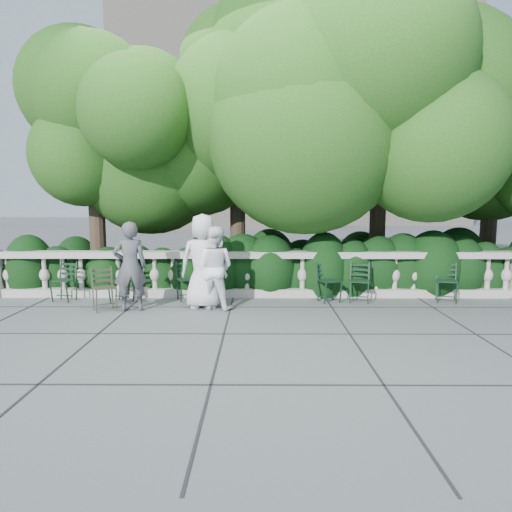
{
  "coord_description": "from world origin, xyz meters",
  "views": [
    {
      "loc": [
        0.05,
        -8.02,
        2.14
      ],
      "look_at": [
        0.0,
        1.0,
        1.0
      ],
      "focal_mm": 32.0,
      "sensor_mm": 36.0,
      "label": 1
    }
  ],
  "objects_px": {
    "chair_d": "(190,301)",
    "chair_b": "(61,303)",
    "chair_f": "(446,304)",
    "person_businessman": "(203,261)",
    "chair_c": "(332,303)",
    "chair_weathered": "(107,312)",
    "chair_e": "(359,304)",
    "person_woman_grey": "(130,267)",
    "person_casual_man": "(214,268)",
    "chair_a": "(118,304)"
  },
  "relations": [
    {
      "from": "person_casual_man",
      "to": "chair_a",
      "type": "bearing_deg",
      "value": 5.3
    },
    {
      "from": "chair_c",
      "to": "person_businessman",
      "type": "distance_m",
      "value": 2.78
    },
    {
      "from": "person_casual_man",
      "to": "chair_b",
      "type": "bearing_deg",
      "value": 8.09
    },
    {
      "from": "chair_a",
      "to": "chair_c",
      "type": "height_order",
      "value": "same"
    },
    {
      "from": "chair_c",
      "to": "chair_e",
      "type": "height_order",
      "value": "same"
    },
    {
      "from": "chair_f",
      "to": "chair_a",
      "type": "bearing_deg",
      "value": -162.8
    },
    {
      "from": "chair_a",
      "to": "person_woman_grey",
      "type": "distance_m",
      "value": 1.14
    },
    {
      "from": "chair_c",
      "to": "person_woman_grey",
      "type": "height_order",
      "value": "person_woman_grey"
    },
    {
      "from": "chair_d",
      "to": "chair_weathered",
      "type": "relative_size",
      "value": 1.0
    },
    {
      "from": "person_businessman",
      "to": "chair_d",
      "type": "bearing_deg",
      "value": -53.27
    },
    {
      "from": "chair_d",
      "to": "chair_e",
      "type": "bearing_deg",
      "value": -26.79
    },
    {
      "from": "person_businessman",
      "to": "chair_e",
      "type": "bearing_deg",
      "value": -170.82
    },
    {
      "from": "chair_weathered",
      "to": "person_businessman",
      "type": "relative_size",
      "value": 0.45
    },
    {
      "from": "person_businessman",
      "to": "chair_a",
      "type": "bearing_deg",
      "value": -8.05
    },
    {
      "from": "chair_e",
      "to": "chair_f",
      "type": "bearing_deg",
      "value": 14.49
    },
    {
      "from": "chair_weathered",
      "to": "chair_b",
      "type": "bearing_deg",
      "value": 117.47
    },
    {
      "from": "chair_e",
      "to": "chair_a",
      "type": "bearing_deg",
      "value": -166.37
    },
    {
      "from": "chair_f",
      "to": "person_woman_grey",
      "type": "height_order",
      "value": "person_woman_grey"
    },
    {
      "from": "chair_a",
      "to": "person_woman_grey",
      "type": "bearing_deg",
      "value": -31.51
    },
    {
      "from": "chair_b",
      "to": "person_woman_grey",
      "type": "height_order",
      "value": "person_woman_grey"
    },
    {
      "from": "person_woman_grey",
      "to": "person_casual_man",
      "type": "relative_size",
      "value": 1.06
    },
    {
      "from": "chair_a",
      "to": "person_woman_grey",
      "type": "xyz_separation_m",
      "value": [
        0.45,
        -0.6,
        0.86
      ]
    },
    {
      "from": "person_businessman",
      "to": "chair_c",
      "type": "bearing_deg",
      "value": -168.58
    },
    {
      "from": "chair_c",
      "to": "chair_weathered",
      "type": "height_order",
      "value": "same"
    },
    {
      "from": "chair_c",
      "to": "chair_weathered",
      "type": "distance_m",
      "value": 4.46
    },
    {
      "from": "chair_f",
      "to": "person_businessman",
      "type": "distance_m",
      "value": 5.03
    },
    {
      "from": "chair_a",
      "to": "chair_e",
      "type": "distance_m",
      "value": 4.94
    },
    {
      "from": "chair_b",
      "to": "chair_f",
      "type": "distance_m",
      "value": 7.95
    },
    {
      "from": "chair_d",
      "to": "chair_weathered",
      "type": "bearing_deg",
      "value": -171.51
    },
    {
      "from": "chair_f",
      "to": "chair_b",
      "type": "bearing_deg",
      "value": -163.37
    },
    {
      "from": "chair_d",
      "to": "chair_f",
      "type": "relative_size",
      "value": 1.0
    },
    {
      "from": "chair_e",
      "to": "person_casual_man",
      "type": "height_order",
      "value": "person_casual_man"
    },
    {
      "from": "chair_c",
      "to": "person_casual_man",
      "type": "height_order",
      "value": "person_casual_man"
    },
    {
      "from": "person_woman_grey",
      "to": "chair_c",
      "type": "bearing_deg",
      "value": 173.94
    },
    {
      "from": "chair_d",
      "to": "chair_b",
      "type": "bearing_deg",
      "value": 159.09
    },
    {
      "from": "chair_c",
      "to": "person_casual_man",
      "type": "xyz_separation_m",
      "value": [
        -2.37,
        -0.44,
        0.81
      ]
    },
    {
      "from": "chair_e",
      "to": "chair_b",
      "type": "bearing_deg",
      "value": -167.08
    },
    {
      "from": "chair_c",
      "to": "chair_d",
      "type": "bearing_deg",
      "value": 157.63
    },
    {
      "from": "person_woman_grey",
      "to": "chair_d",
      "type": "bearing_deg",
      "value": -156.59
    },
    {
      "from": "chair_c",
      "to": "person_casual_man",
      "type": "bearing_deg",
      "value": 171.23
    },
    {
      "from": "chair_d",
      "to": "person_woman_grey",
      "type": "height_order",
      "value": "person_woman_grey"
    },
    {
      "from": "chair_e",
      "to": "person_woman_grey",
      "type": "relative_size",
      "value": 0.49
    },
    {
      "from": "chair_weathered",
      "to": "person_woman_grey",
      "type": "height_order",
      "value": "person_woman_grey"
    },
    {
      "from": "chair_a",
      "to": "chair_f",
      "type": "bearing_deg",
      "value": 21.47
    },
    {
      "from": "chair_b",
      "to": "chair_weathered",
      "type": "relative_size",
      "value": 1.0
    },
    {
      "from": "chair_weathered",
      "to": "person_woman_grey",
      "type": "xyz_separation_m",
      "value": [
        0.45,
        0.1,
        0.86
      ]
    },
    {
      "from": "person_casual_man",
      "to": "chair_f",
      "type": "bearing_deg",
      "value": -158.38
    },
    {
      "from": "chair_weathered",
      "to": "chair_d",
      "type": "bearing_deg",
      "value": 2.11
    },
    {
      "from": "chair_b",
      "to": "person_businessman",
      "type": "relative_size",
      "value": 0.45
    },
    {
      "from": "chair_f",
      "to": "person_businessman",
      "type": "bearing_deg",
      "value": -158.66
    }
  ]
}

